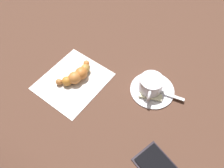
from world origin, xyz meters
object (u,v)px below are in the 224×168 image
at_px(espresso_cup, 151,85).
at_px(saucer, 152,90).
at_px(sugar_packet, 150,96).
at_px(napkin, 73,81).
at_px(croissant, 77,75).
at_px(teaspoon, 155,90).

bearing_deg(espresso_cup, saucer, 47.47).
distance_m(sugar_packet, napkin, 0.24).
distance_m(saucer, croissant, 0.23).
bearing_deg(teaspoon, sugar_packet, -95.52).
height_order(saucer, espresso_cup, espresso_cup).
distance_m(teaspoon, croissant, 0.23).
relative_size(teaspoon, napkin, 0.66).
height_order(teaspoon, sugar_packet, teaspoon).
distance_m(saucer, teaspoon, 0.01).
bearing_deg(saucer, croissant, -162.76).
xyz_separation_m(espresso_cup, sugar_packet, (0.01, -0.02, -0.02)).
height_order(saucer, croissant, croissant).
relative_size(saucer, espresso_cup, 1.40).
bearing_deg(napkin, croissant, 59.33).
relative_size(saucer, teaspoon, 0.98).
bearing_deg(teaspoon, croissant, -163.68).
bearing_deg(napkin, sugar_packet, 13.16).
height_order(espresso_cup, sugar_packet, espresso_cup).
distance_m(sugar_packet, croissant, 0.23).
relative_size(sugar_packet, napkin, 0.33).
bearing_deg(sugar_packet, espresso_cup, 102.10).
distance_m(saucer, sugar_packet, 0.03).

